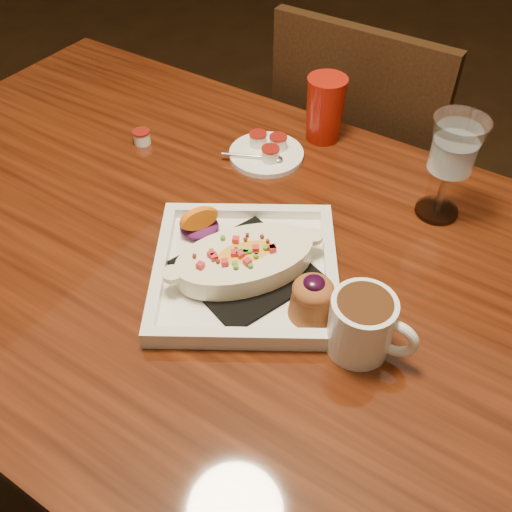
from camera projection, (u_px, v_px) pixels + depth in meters
The scene contains 9 objects.
floor at pixel (231, 454), 1.47m from camera, with size 7.00×7.00×0.00m, color black.
table at pixel (220, 285), 1.01m from camera, with size 1.50×0.90×0.75m.
chair_far at pixel (363, 172), 1.49m from camera, with size 0.42×0.42×0.93m.
plate at pixel (251, 268), 0.87m from camera, with size 0.39×0.39×0.08m.
coffee_mug at pixel (363, 324), 0.76m from camera, with size 0.13×0.09×0.09m.
goblet at pixel (454, 151), 0.91m from camera, with size 0.09×0.09×0.19m.
saucer at pixel (266, 152), 1.11m from camera, with size 0.15×0.15×0.10m.
creamer_loose at pixel (142, 137), 1.14m from camera, with size 0.04×0.04×0.03m.
red_tumbler at pixel (325, 109), 1.12m from camera, with size 0.08×0.08×0.13m, color #A6170B.
Camera 1 is at (0.42, -0.53, 1.41)m, focal length 40.00 mm.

